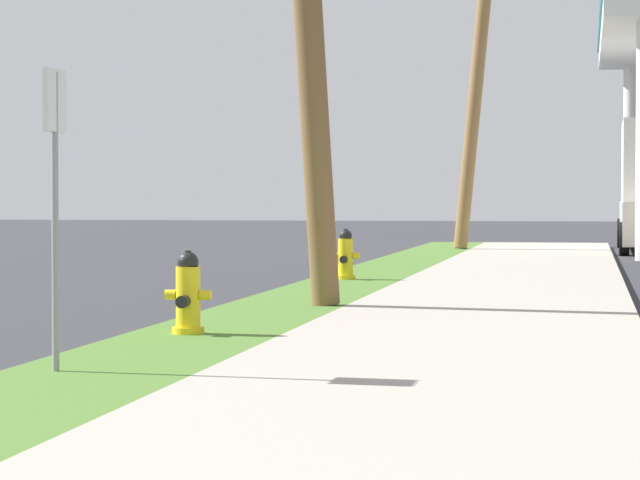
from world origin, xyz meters
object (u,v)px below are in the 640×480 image
fire_hydrant_second (188,297)px  utility_pole_background (479,54)px  fire_hydrant_third (345,257)px  street_sign_post (55,156)px

fire_hydrant_second → utility_pole_background: utility_pole_background is taller
fire_hydrant_third → street_sign_post: street_sign_post is taller
fire_hydrant_third → street_sign_post: (-0.17, -11.76, 1.19)m
utility_pole_background → fire_hydrant_second: bearing=-92.6°
street_sign_post → utility_pole_background: bearing=87.3°
fire_hydrant_second → fire_hydrant_third: (-0.00, 8.85, 0.00)m
fire_hydrant_third → fire_hydrant_second: bearing=-90.0°
fire_hydrant_third → utility_pole_background: utility_pole_background is taller
utility_pole_background → street_sign_post: (-1.18, -25.03, -3.01)m
fire_hydrant_third → utility_pole_background: bearing=85.7°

